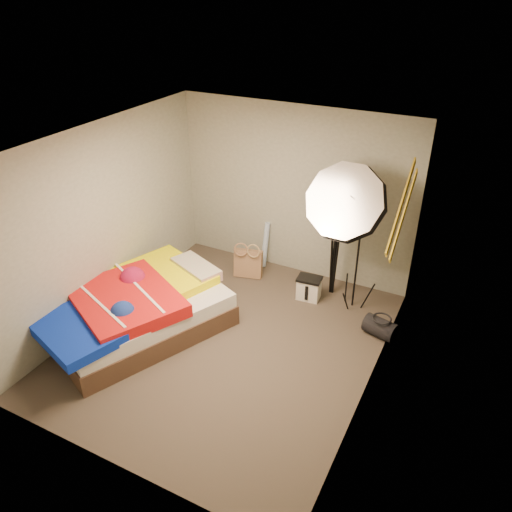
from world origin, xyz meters
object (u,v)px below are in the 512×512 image
Objects in this scene: photo_umbrella at (347,203)px; camera_tripod at (336,242)px; bed at (137,309)px; camera_case at (309,289)px; wrapping_roll at (265,245)px; duffel_bag at (380,328)px; tote_bag at (248,264)px.

photo_umbrella reaches higher than camera_tripod.
camera_tripod is at bearing 121.88° from photo_umbrella.
bed is 1.87× the size of camera_tripod.
camera_case is 1.44m from photo_umbrella.
bed is at bearing -141.37° from camera_case.
duffel_bag is at bearing -24.12° from wrapping_roll.
camera_case is at bearing -30.16° from wrapping_roll.
camera_tripod is (1.18, -0.25, 0.45)m from wrapping_roll.
wrapping_roll reaches higher than bed.
tote_bag is 2.20m from duffel_bag.
photo_umbrella is at bearing -58.12° from camera_tripod.
duffel_bag is at bearing 24.12° from bed.
tote_bag reaches higher than duffel_bag.
photo_umbrella is at bearing -21.96° from wrapping_roll.
wrapping_roll is 0.27× the size of bed.
wrapping_roll reaches higher than duffel_bag.
camera_tripod reaches higher than camera_case.
duffel_bag is 0.19× the size of photo_umbrella.
bed is 2.92m from photo_umbrella.
bed reaches higher than tote_bag.
camera_tripod reaches higher than duffel_bag.
wrapping_roll reaches higher than camera_case.
duffel_bag is 1.29m from camera_tripod.
photo_umbrella is 0.81m from camera_tripod.
tote_bag reaches higher than camera_case.
camera_case is 1.17m from duffel_bag.
photo_umbrella reaches higher than camera_case.
wrapping_roll is at bearing 170.67° from duffel_bag.
camera_case is 0.75m from camera_tripod.
camera_tripod is (0.24, 0.29, 0.65)m from camera_case.
wrapping_roll is 1.11m from camera_case.
camera_case is (1.03, -0.15, -0.06)m from tote_bag.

